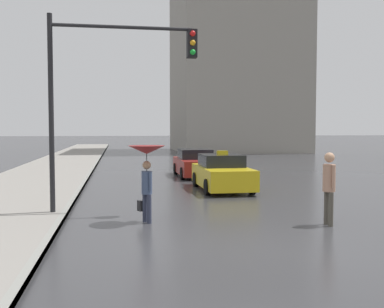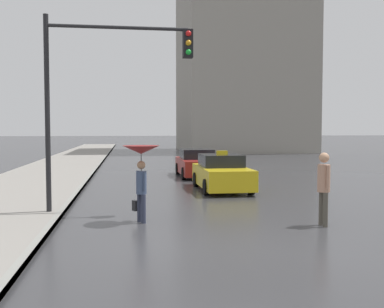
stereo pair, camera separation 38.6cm
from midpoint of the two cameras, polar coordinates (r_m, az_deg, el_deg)
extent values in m
plane|color=#38383A|center=(9.64, 5.46, -11.52)|extent=(300.00, 300.00, 0.00)
cube|color=gray|center=(9.47, -19.73, -11.51)|extent=(0.16, 120.00, 0.14)
cube|color=gold|center=(18.01, 3.25, -2.84)|extent=(1.80, 4.10, 0.77)
cube|color=black|center=(18.16, 3.12, -0.81)|extent=(1.58, 1.84, 0.48)
cylinder|color=black|center=(17.03, 7.00, -4.06)|extent=(0.20, 0.60, 0.60)
cylinder|color=black|center=(16.63, 1.33, -4.21)|extent=(0.20, 0.60, 0.60)
cylinder|color=black|center=(19.47, 4.89, -3.14)|extent=(0.20, 0.60, 0.60)
cylinder|color=black|center=(19.12, -0.09, -3.24)|extent=(0.20, 0.60, 0.60)
cube|color=yellow|center=(17.94, 3.26, 0.17)|extent=(0.44, 0.16, 0.16)
cube|color=maroon|center=(23.06, -0.04, -1.54)|extent=(1.80, 4.23, 0.75)
cube|color=black|center=(23.22, -0.12, 0.02)|extent=(1.58, 1.90, 0.49)
cylinder|color=black|center=(21.95, 2.73, -2.41)|extent=(0.20, 0.60, 0.60)
cylinder|color=black|center=(21.66, -1.71, -2.48)|extent=(0.20, 0.60, 0.60)
cylinder|color=black|center=(24.51, 1.44, -1.82)|extent=(0.20, 0.60, 0.60)
cylinder|color=black|center=(24.25, -2.53, -1.88)|extent=(0.20, 0.60, 0.60)
cylinder|color=#2D3347|center=(11.78, -6.40, -6.95)|extent=(0.16, 0.16, 0.75)
cylinder|color=#2D3347|center=(11.96, -6.94, -6.79)|extent=(0.16, 0.16, 0.75)
cylinder|color=#3D4C6B|center=(11.77, -6.70, -3.64)|extent=(0.37, 0.37, 0.60)
sphere|color=#997051|center=(11.73, -6.71, -1.41)|extent=(0.22, 0.22, 0.22)
cylinder|color=#3D4C6B|center=(11.61, -6.26, -3.50)|extent=(0.09, 0.09, 0.51)
cylinder|color=#3D4C6B|center=(11.92, -7.12, -3.34)|extent=(0.09, 0.09, 0.51)
cone|color=maroon|center=(11.70, -6.72, 0.53)|extent=(0.96, 0.96, 0.22)
cylinder|color=black|center=(11.72, -6.71, -1.08)|extent=(0.02, 0.02, 0.66)
cube|color=#262628|center=(12.06, -7.50, -6.53)|extent=(0.17, 0.21, 0.28)
cylinder|color=#4C473D|center=(11.99, 15.80, -6.59)|extent=(0.13, 0.13, 0.87)
cylinder|color=#4C473D|center=(11.80, 16.33, -6.75)|extent=(0.13, 0.13, 0.87)
cylinder|color=tan|center=(11.79, 16.12, -2.94)|extent=(0.34, 0.34, 0.69)
sphere|color=tan|center=(11.75, 16.16, -0.42)|extent=(0.25, 0.25, 0.25)
cylinder|color=tan|center=(11.96, 15.65, -2.61)|extent=(0.08, 0.08, 0.58)
cylinder|color=tan|center=(11.62, 16.61, -2.79)|extent=(0.08, 0.08, 0.58)
cylinder|color=black|center=(13.01, -18.26, 4.56)|extent=(0.14, 0.14, 5.58)
cylinder|color=black|center=(13.16, -9.68, 15.60)|extent=(3.92, 0.10, 0.10)
cube|color=black|center=(13.22, -0.88, 13.82)|extent=(0.28, 0.28, 0.80)
sphere|color=red|center=(13.12, -0.78, 15.06)|extent=(0.16, 0.16, 0.16)
sphere|color=orange|center=(13.07, -0.78, 13.95)|extent=(0.16, 0.16, 0.16)
sphere|color=green|center=(13.02, -0.77, 12.82)|extent=(0.16, 0.16, 0.16)
cube|color=gray|center=(51.11, 5.26, 13.64)|extent=(12.92, 13.65, 23.42)
camera|label=1|loc=(0.19, -90.59, -0.03)|focal=42.00mm
camera|label=2|loc=(0.19, 89.41, 0.03)|focal=42.00mm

